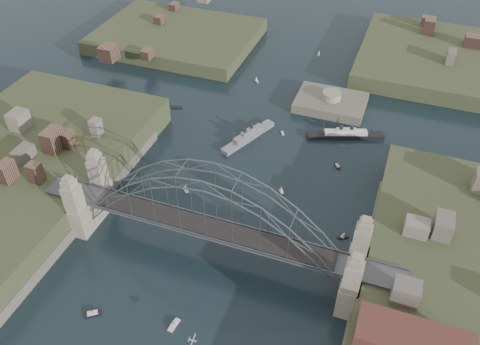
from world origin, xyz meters
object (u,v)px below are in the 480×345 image
fort_island (330,108)px  ocean_liner (346,135)px  bridge (211,215)px  wharf_shed (414,342)px  naval_cruiser_near (248,136)px  naval_cruiser_far (238,55)px

fort_island → ocean_liner: bearing=-62.2°
bridge → wharf_shed: size_ratio=4.20×
naval_cruiser_near → ocean_liner: (26.90, 10.94, -0.09)m
wharf_shed → naval_cruiser_far: size_ratio=1.24×
ocean_liner → fort_island: bearing=117.8°
wharf_shed → ocean_liner: wharf_shed is taller
bridge → fort_island: bridge is taller
wharf_shed → naval_cruiser_far: (-72.13, 105.45, -9.16)m
naval_cruiser_near → bridge: bearing=-80.9°
bridge → ocean_liner: (19.81, 55.17, -11.46)m
wharf_shed → bridge: bearing=162.3°
fort_island → naval_cruiser_far: bearing=151.9°
naval_cruiser_near → naval_cruiser_far: 51.70m
naval_cruiser_far → bridge: bearing=-72.9°
wharf_shed → naval_cruiser_near: wharf_shed is taller
fort_island → naval_cruiser_near: (-19.09, -25.77, 1.30)m
bridge → fort_island: 72.14m
wharf_shed → naval_cruiser_far: 128.09m
fort_island → wharf_shed: size_ratio=1.10×
naval_cruiser_near → wharf_shed: bearing=-48.7°
fort_island → naval_cruiser_near: naval_cruiser_near is taller
fort_island → wharf_shed: wharf_shed is taller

